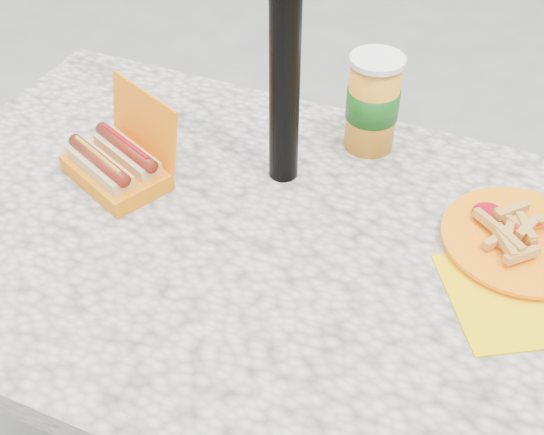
% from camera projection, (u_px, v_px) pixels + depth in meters
% --- Properties ---
extents(picnic_table, '(1.20, 0.80, 0.75)m').
position_uv_depth(picnic_table, '(247.00, 277.00, 1.16)').
color(picnic_table, beige).
rests_on(picnic_table, ground).
extents(hotdog_box, '(0.22, 0.20, 0.15)m').
position_uv_depth(hotdog_box, '(117.00, 163.00, 1.17)').
color(hotdog_box, orange).
rests_on(hotdog_box, picnic_table).
extents(fries_plate, '(0.27, 0.37, 0.05)m').
position_uv_depth(fries_plate, '(519.00, 243.00, 1.05)').
color(fries_plate, '#FBCC00').
rests_on(fries_plate, picnic_table).
extents(soda_cup, '(0.10, 0.10, 0.18)m').
position_uv_depth(soda_cup, '(373.00, 103.00, 1.20)').
color(soda_cup, orange).
rests_on(soda_cup, picnic_table).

